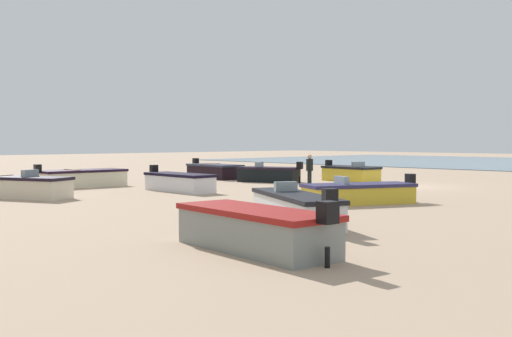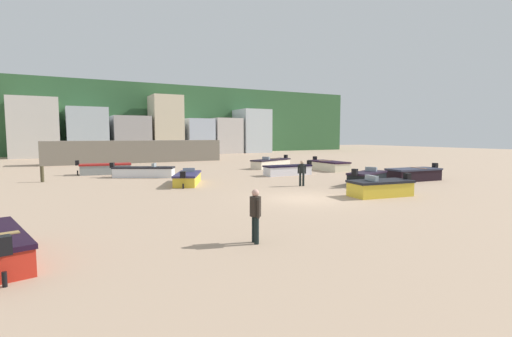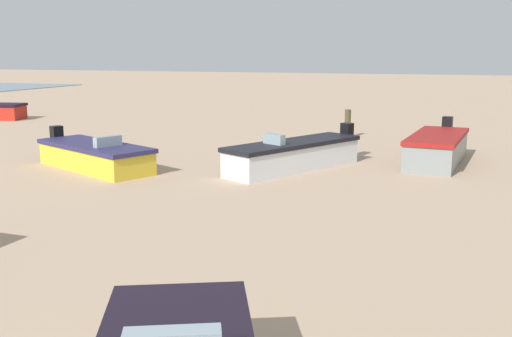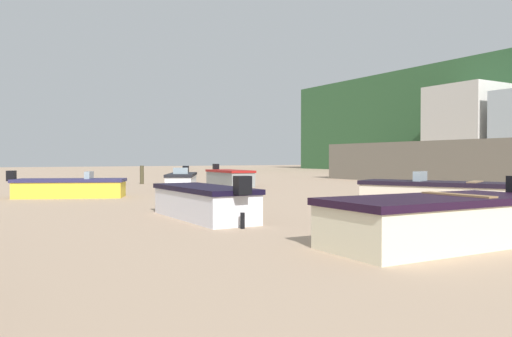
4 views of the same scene
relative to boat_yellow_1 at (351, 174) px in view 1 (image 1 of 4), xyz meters
The scene contains 11 objects.
ground_plane 4.21m from the boat_yellow_1, 163.47° to the left, with size 160.00×160.00×0.00m, color tan.
boat_yellow_1 is the anchor object (origin of this frame).
boat_white_2 17.50m from the boat_yellow_1, 121.95° to the left, with size 4.62×3.15×1.13m.
boat_grey_3 21.94m from the boat_yellow_1, 121.87° to the left, with size 4.29×1.79×1.20m.
boat_cream_4 17.91m from the boat_yellow_1, 78.51° to the left, with size 5.16×3.33×1.17m.
boat_white_5 11.06m from the boat_yellow_1, 83.31° to the left, with size 4.20×1.41×1.13m.
boat_black_6 8.27m from the boat_yellow_1, 27.87° to the left, with size 4.19×1.96×1.18m.
boat_yellow_7 12.08m from the boat_yellow_1, 128.37° to the left, with size 2.99×4.31×1.05m.
boat_cream_8 14.53m from the boat_yellow_1, 61.72° to the left, with size 1.93×4.51×1.17m.
boat_black_9 4.66m from the boat_yellow_1, 53.75° to the left, with size 3.71×2.49×1.15m.
beach_walker_distant 5.38m from the boat_yellow_1, 105.33° to the left, with size 0.50×0.47×1.62m.
Camera 1 is at (-16.35, 25.91, 2.27)m, focal length 41.84 mm.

